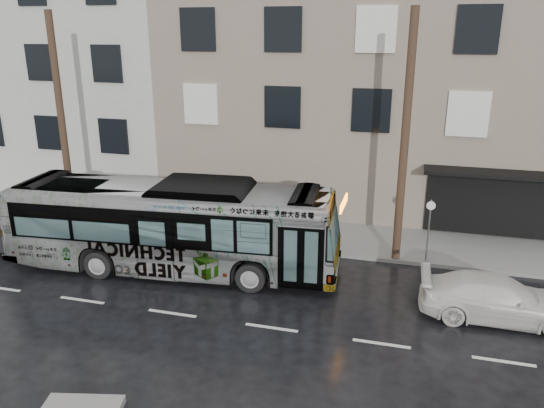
{
  "coord_description": "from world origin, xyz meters",
  "views": [
    {
      "loc": [
        6.82,
        -15.74,
        8.37
      ],
      "look_at": [
        1.85,
        2.5,
        2.15
      ],
      "focal_mm": 35.0,
      "sensor_mm": 36.0,
      "label": 1
    }
  ],
  "objects": [
    {
      "name": "sidewalk",
      "position": [
        0.0,
        4.9,
        0.07
      ],
      "size": [
        90.0,
        3.6,
        0.15
      ],
      "primitive_type": "cube",
      "color": "gray",
      "rests_on": "ground"
    },
    {
      "name": "utility_pole_front",
      "position": [
        6.5,
        3.3,
        4.65
      ],
      "size": [
        0.3,
        0.3,
        9.0
      ],
      "primitive_type": "cylinder",
      "color": "#473123",
      "rests_on": "sidewalk"
    },
    {
      "name": "dark_sedan",
      "position": [
        -8.23,
        0.4,
        0.75
      ],
      "size": [
        4.61,
        1.83,
        1.49
      ],
      "primitive_type": "imported",
      "rotation": [
        0.0,
        0.0,
        1.52
      ],
      "color": "black",
      "rests_on": "ground"
    },
    {
      "name": "building_grey",
      "position": [
        -18.0,
        14.2,
        8.0
      ],
      "size": [
        26.0,
        15.0,
        16.0
      ],
      "primitive_type": "cube",
      "color": "beige",
      "rests_on": "ground"
    },
    {
      "name": "utility_pole_rear",
      "position": [
        -7.5,
        3.3,
        4.65
      ],
      "size": [
        0.3,
        0.3,
        9.0
      ],
      "primitive_type": "cylinder",
      "color": "#473123",
      "rests_on": "sidewalk"
    },
    {
      "name": "slush_pile",
      "position": [
        -0.06,
        -7.14,
        0.09
      ],
      "size": [
        1.93,
        1.18,
        0.18
      ],
      "primitive_type": "cube",
      "rotation": [
        0.0,
        0.0,
        0.23
      ],
      "color": "gray",
      "rests_on": "ground"
    },
    {
      "name": "sign_post",
      "position": [
        7.6,
        3.3,
        1.35
      ],
      "size": [
        0.06,
        0.06,
        2.4
      ],
      "primitive_type": "cylinder",
      "color": "slate",
      "rests_on": "sidewalk"
    },
    {
      "name": "white_sedan",
      "position": [
        9.65,
        -0.16,
        0.67
      ],
      "size": [
        4.63,
        1.97,
        1.33
      ],
      "primitive_type": "imported",
      "rotation": [
        0.0,
        0.0,
        1.59
      ],
      "color": "silver",
      "rests_on": "ground"
    },
    {
      "name": "bus",
      "position": [
        -1.33,
        0.51,
        1.67
      ],
      "size": [
        12.2,
        3.73,
        3.35
      ],
      "primitive_type": "imported",
      "rotation": [
        0.0,
        0.0,
        1.65
      ],
      "color": "#B2B2B2",
      "rests_on": "ground"
    },
    {
      "name": "building_taupe",
      "position": [
        5.0,
        12.7,
        5.5
      ],
      "size": [
        20.0,
        12.0,
        11.0
      ],
      "primitive_type": "cube",
      "color": "gray",
      "rests_on": "ground"
    },
    {
      "name": "ground",
      "position": [
        0.0,
        0.0,
        0.0
      ],
      "size": [
        120.0,
        120.0,
        0.0
      ],
      "primitive_type": "plane",
      "color": "black",
      "rests_on": "ground"
    }
  ]
}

